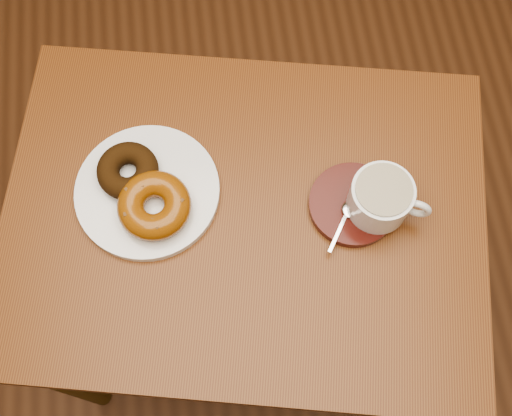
{
  "coord_description": "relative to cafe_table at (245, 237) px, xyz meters",
  "views": [
    {
      "loc": [
        -0.09,
        -0.41,
        1.69
      ],
      "look_at": [
        -0.05,
        -0.05,
        0.75
      ],
      "focal_mm": 45.0,
      "sensor_mm": 36.0,
      "label": 1
    }
  ],
  "objects": [
    {
      "name": "coffee_cup",
      "position": [
        0.21,
        -0.02,
        0.17
      ],
      "size": [
        0.12,
        0.1,
        0.07
      ],
      "rotation": [
        0.0,
        0.0,
        -0.45
      ],
      "color": "white",
      "rests_on": "saucer"
    },
    {
      "name": "saucer",
      "position": [
        0.18,
        -0.01,
        0.12
      ],
      "size": [
        0.2,
        0.2,
        0.02
      ],
      "primitive_type": "cylinder",
      "rotation": [
        0.0,
        0.0,
        -0.59
      ],
      "color": "#3C0D08",
      "rests_on": "cafe_table"
    },
    {
      "name": "donut_cinnamon",
      "position": [
        -0.18,
        0.08,
        0.15
      ],
      "size": [
        0.14,
        0.14,
        0.04
      ],
      "primitive_type": "torus",
      "rotation": [
        0.0,
        0.0,
        -0.54
      ],
      "color": "black",
      "rests_on": "donut_plate"
    },
    {
      "name": "teaspoon",
      "position": [
        0.16,
        -0.03,
        0.13
      ],
      "size": [
        0.05,
        0.08,
        0.01
      ],
      "rotation": [
        0.0,
        0.0,
        -0.56
      ],
      "color": "silver",
      "rests_on": "saucer"
    },
    {
      "name": "cafe_table",
      "position": [
        0.0,
        0.0,
        0.0
      ],
      "size": [
        0.88,
        0.73,
        0.73
      ],
      "rotation": [
        0.0,
        0.0,
        -0.21
      ],
      "color": "brown",
      "rests_on": "ground"
    },
    {
      "name": "donut_plate",
      "position": [
        -0.15,
        0.06,
        0.12
      ],
      "size": [
        0.27,
        0.27,
        0.01
      ],
      "primitive_type": "cylinder",
      "rotation": [
        0.0,
        0.0,
        0.17
      ],
      "color": "white",
      "rests_on": "cafe_table"
    },
    {
      "name": "ground",
      "position": [
        0.07,
        0.05,
        -0.61
      ],
      "size": [
        6.0,
        6.0,
        0.0
      ],
      "primitive_type": "plane",
      "color": "#56311B",
      "rests_on": "ground"
    },
    {
      "name": "donut_caramel",
      "position": [
        -0.14,
        0.02,
        0.15
      ],
      "size": [
        0.14,
        0.14,
        0.04
      ],
      "rotation": [
        0.0,
        0.0,
        -0.25
      ],
      "color": "#86480E",
      "rests_on": "donut_plate"
    }
  ]
}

